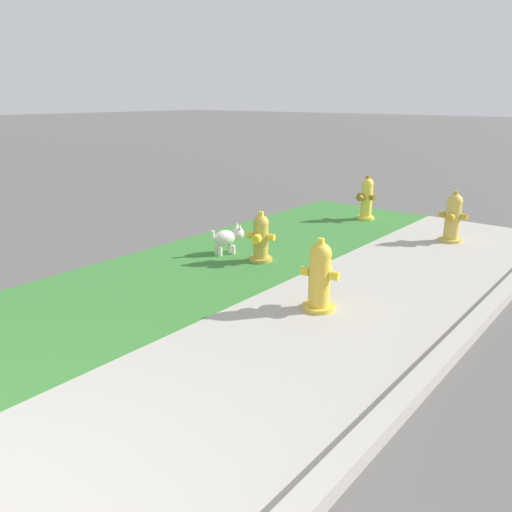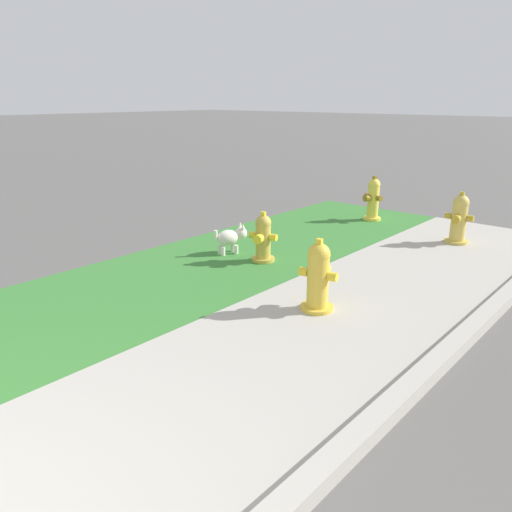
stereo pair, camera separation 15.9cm
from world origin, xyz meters
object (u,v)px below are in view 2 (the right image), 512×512
fire_hydrant_across_street (373,199)px  fire_hydrant_far_end (318,277)px  small_white_dog (231,237)px  fire_hydrant_by_grass_verge (263,238)px  fire_hydrant_mid_block (459,219)px

fire_hydrant_across_street → fire_hydrant_far_end: bearing=128.7°
fire_hydrant_across_street → small_white_dog: fire_hydrant_across_street is taller
fire_hydrant_by_grass_verge → small_white_dog: fire_hydrant_by_grass_verge is taller
fire_hydrant_far_end → fire_hydrant_mid_block: 3.38m
fire_hydrant_far_end → fire_hydrant_mid_block: fire_hydrant_mid_block is taller
fire_hydrant_far_end → fire_hydrant_by_grass_verge: bearing=138.0°
fire_hydrant_mid_block → fire_hydrant_by_grass_verge: fire_hydrant_mid_block is taller
fire_hydrant_across_street → small_white_dog: size_ratio=1.69×
fire_hydrant_across_street → small_white_dog: bearing=98.1°
fire_hydrant_across_street → fire_hydrant_mid_block: (-0.48, -1.66, -0.00)m
fire_hydrant_by_grass_verge → fire_hydrant_far_end: bearing=133.1°
fire_hydrant_by_grass_verge → fire_hydrant_across_street: bearing=-105.6°
fire_hydrant_mid_block → small_white_dog: (-2.56, 2.16, -0.14)m
fire_hydrant_by_grass_verge → small_white_dog: (-0.03, 0.56, -0.09)m
fire_hydrant_across_street → fire_hydrant_far_end: fire_hydrant_across_street is taller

